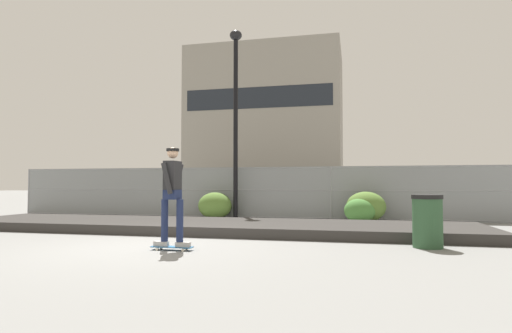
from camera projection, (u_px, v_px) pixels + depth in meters
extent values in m
plane|color=slate|center=(152.00, 248.00, 8.19)|extent=(120.00, 120.00, 0.00)
cube|color=#33302D|center=(206.00, 226.00, 11.20)|extent=(13.97, 2.97, 0.24)
cube|color=#2D608C|center=(172.00, 247.00, 7.87)|extent=(0.80, 0.20, 0.02)
cylinder|color=silver|center=(187.00, 249.00, 7.89)|extent=(0.05, 0.03, 0.05)
cylinder|color=silver|center=(183.00, 250.00, 7.72)|extent=(0.05, 0.03, 0.05)
cylinder|color=silver|center=(161.00, 248.00, 8.01)|extent=(0.05, 0.03, 0.05)
cylinder|color=silver|center=(157.00, 249.00, 7.84)|extent=(0.05, 0.03, 0.05)
cube|color=#99999E|center=(185.00, 248.00, 7.80)|extent=(0.05, 0.14, 0.01)
cube|color=#99999E|center=(159.00, 247.00, 7.92)|extent=(0.05, 0.14, 0.01)
cube|color=#B2ADA8|center=(183.00, 244.00, 7.82)|extent=(0.28, 0.10, 0.09)
cube|color=#B2ADA8|center=(161.00, 244.00, 7.92)|extent=(0.28, 0.10, 0.09)
cylinder|color=#1E284C|center=(180.00, 221.00, 7.85)|extent=(0.13, 0.13, 0.79)
cylinder|color=#1E284C|center=(165.00, 220.00, 7.92)|extent=(0.13, 0.13, 0.79)
cube|color=#1E284C|center=(172.00, 194.00, 7.91)|extent=(0.24, 0.34, 0.18)
cube|color=#262628|center=(173.00, 175.00, 7.92)|extent=(0.22, 0.38, 0.54)
cylinder|color=#262628|center=(178.00, 179.00, 8.16)|extent=(0.23, 0.09, 0.58)
cylinder|color=#262628|center=(167.00, 178.00, 7.68)|extent=(0.23, 0.09, 0.58)
sphere|color=tan|center=(173.00, 153.00, 7.94)|extent=(0.21, 0.21, 0.21)
cylinder|color=black|center=(173.00, 150.00, 7.94)|extent=(0.24, 0.24, 0.05)
cylinder|color=gray|center=(29.00, 192.00, 17.30)|extent=(0.06, 0.06, 1.85)
cylinder|color=gray|center=(167.00, 192.00, 15.91)|extent=(0.06, 0.06, 1.85)
cylinder|color=gray|center=(331.00, 193.00, 14.51)|extent=(0.06, 0.06, 1.85)
cylinder|color=gray|center=(245.00, 168.00, 15.25)|extent=(18.44, 0.04, 0.04)
cylinder|color=gray|center=(245.00, 190.00, 15.21)|extent=(18.44, 0.04, 0.04)
cylinder|color=gray|center=(245.00, 217.00, 15.17)|extent=(18.44, 0.04, 0.04)
cube|color=gray|center=(245.00, 193.00, 15.21)|extent=(18.44, 0.01, 1.85)
cylinder|color=black|center=(236.00, 129.00, 14.95)|extent=(0.16, 0.16, 6.40)
ellipsoid|color=black|center=(236.00, 35.00, 15.08)|extent=(0.44, 0.44, 0.36)
cube|color=navy|center=(193.00, 196.00, 19.07)|extent=(4.46, 1.96, 0.70)
cube|color=#23282D|center=(189.00, 182.00, 19.15)|extent=(2.26, 1.68, 0.64)
cylinder|color=black|center=(228.00, 204.00, 19.52)|extent=(0.65, 0.26, 0.64)
cylinder|color=black|center=(215.00, 206.00, 17.87)|extent=(0.65, 0.26, 0.64)
cylinder|color=black|center=(174.00, 203.00, 20.23)|extent=(0.65, 0.26, 0.64)
cylinder|color=black|center=(157.00, 205.00, 18.58)|extent=(0.65, 0.26, 0.64)
cube|color=#474C54|center=(348.00, 198.00, 17.48)|extent=(4.49, 2.04, 0.70)
cube|color=#23282D|center=(343.00, 182.00, 17.56)|extent=(2.28, 1.72, 0.64)
cylinder|color=black|center=(382.00, 205.00, 17.90)|extent=(0.65, 0.27, 0.64)
cylinder|color=black|center=(383.00, 208.00, 16.26)|extent=(0.65, 0.27, 0.64)
cylinder|color=black|center=(318.00, 205.00, 18.67)|extent=(0.65, 0.27, 0.64)
cylinder|color=black|center=(312.00, 207.00, 17.03)|extent=(0.65, 0.27, 0.64)
cube|color=#23282D|center=(512.00, 181.00, 15.79)|extent=(2.30, 1.74, 0.64)
cylinder|color=black|center=(472.00, 207.00, 16.78)|extent=(0.65, 0.28, 0.64)
cylinder|color=black|center=(488.00, 210.00, 15.10)|extent=(0.65, 0.28, 0.64)
cube|color=gray|center=(267.00, 123.00, 54.47)|extent=(18.94, 11.42, 18.23)
cube|color=#1E232B|center=(257.00, 98.00, 48.98)|extent=(17.43, 0.04, 2.50)
ellipsoid|color=#567A33|center=(215.00, 206.00, 14.96)|extent=(1.22, 1.00, 0.94)
ellipsoid|color=#477F38|center=(360.00, 211.00, 13.46)|extent=(1.00, 0.82, 0.77)
ellipsoid|color=#567A33|center=(366.00, 207.00, 13.73)|extent=(1.28, 1.05, 0.99)
cylinder|color=#2D5133|center=(427.00, 223.00, 8.18)|extent=(0.56, 0.56, 0.95)
cylinder|color=black|center=(427.00, 197.00, 8.20)|extent=(0.59, 0.59, 0.08)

